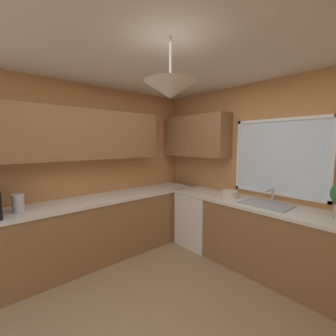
{
  "coord_description": "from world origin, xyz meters",
  "views": [
    {
      "loc": [
        1.42,
        -1.25,
        1.69
      ],
      "look_at": [
        -0.78,
        0.65,
        1.36
      ],
      "focal_mm": 23.74,
      "sensor_mm": 36.0,
      "label": 1
    }
  ],
  "objects_px": {
    "sink_assembly": "(267,204)",
    "bowl": "(230,194)",
    "dishwasher": "(200,219)",
    "kettle": "(18,203)"
  },
  "relations": [
    {
      "from": "kettle",
      "to": "sink_assembly",
      "type": "distance_m",
      "value": 3.0
    },
    {
      "from": "dishwasher",
      "to": "kettle",
      "type": "xyz_separation_m",
      "value": [
        -0.64,
        -2.42,
        0.58
      ]
    },
    {
      "from": "sink_assembly",
      "to": "bowl",
      "type": "bearing_deg",
      "value": -179.3
    },
    {
      "from": "sink_assembly",
      "to": "bowl",
      "type": "xyz_separation_m",
      "value": [
        -0.54,
        -0.01,
        0.03
      ]
    },
    {
      "from": "dishwasher",
      "to": "bowl",
      "type": "height_order",
      "value": "bowl"
    },
    {
      "from": "kettle",
      "to": "bowl",
      "type": "distance_m",
      "value": 2.72
    },
    {
      "from": "kettle",
      "to": "sink_assembly",
      "type": "height_order",
      "value": "kettle"
    },
    {
      "from": "sink_assembly",
      "to": "dishwasher",
      "type": "bearing_deg",
      "value": -178.06
    },
    {
      "from": "sink_assembly",
      "to": "bowl",
      "type": "distance_m",
      "value": 0.54
    },
    {
      "from": "bowl",
      "to": "kettle",
      "type": "bearing_deg",
      "value": -115.76
    }
  ]
}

